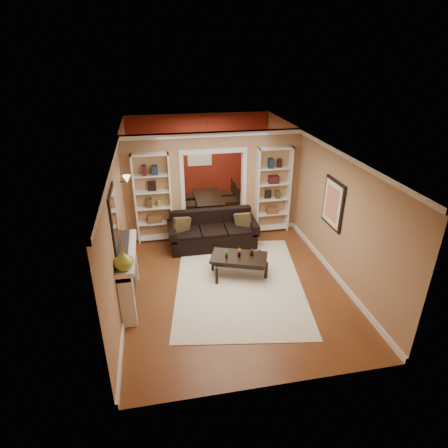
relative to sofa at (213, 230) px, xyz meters
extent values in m
plane|color=brown|center=(0.16, -0.45, -0.43)|extent=(8.00, 8.00, 0.00)
plane|color=white|center=(0.16, -0.45, 2.27)|extent=(8.00, 8.00, 0.00)
plane|color=tan|center=(0.16, 3.55, 0.92)|extent=(8.00, 0.00, 8.00)
plane|color=tan|center=(0.16, -4.45, 0.92)|extent=(8.00, 0.00, 8.00)
plane|color=tan|center=(-2.09, -0.45, 0.92)|extent=(0.00, 8.00, 8.00)
plane|color=tan|center=(2.41, -0.45, 0.92)|extent=(0.00, 8.00, 8.00)
cube|color=tan|center=(0.16, 0.75, 0.92)|extent=(4.50, 0.15, 2.70)
cube|color=maroon|center=(0.16, 3.52, 0.89)|extent=(4.44, 0.04, 2.64)
cube|color=#8CA5CC|center=(0.16, 3.48, 1.12)|extent=(0.78, 0.03, 0.98)
cube|color=white|center=(0.28, -1.73, -0.42)|extent=(3.17, 4.04, 0.01)
cube|color=black|center=(0.00, 0.00, 0.00)|extent=(2.19, 0.95, 0.86)
cube|color=brown|center=(-0.78, -0.02, 0.21)|extent=(0.45, 0.30, 0.44)
cube|color=brown|center=(0.78, -0.02, 0.20)|extent=(0.42, 0.30, 0.41)
cube|color=black|center=(0.35, -1.42, -0.20)|extent=(1.35, 1.02, 0.46)
imported|color=#336626|center=(0.07, -1.42, 0.13)|extent=(0.13, 0.13, 0.21)
imported|color=#336626|center=(0.35, -1.42, 0.12)|extent=(0.11, 0.12, 0.19)
imported|color=#336626|center=(0.63, -1.42, 0.11)|extent=(0.13, 0.13, 0.17)
cube|color=white|center=(-1.39, 0.58, 0.72)|extent=(0.90, 0.30, 2.30)
cube|color=white|center=(1.71, 0.58, 0.72)|extent=(0.90, 0.30, 2.30)
cube|color=white|center=(-1.93, -1.95, 0.15)|extent=(0.32, 1.70, 1.16)
imported|color=olive|center=(-1.93, -2.62, 0.91)|extent=(0.45, 0.45, 0.36)
cube|color=silver|center=(-2.07, -1.95, 1.37)|extent=(0.03, 0.95, 1.10)
cube|color=#FFE0A5|center=(-1.99, 0.10, 1.40)|extent=(0.18, 0.18, 0.22)
cube|color=black|center=(2.37, -1.45, 1.12)|extent=(0.04, 0.85, 1.05)
imported|color=black|center=(0.24, 2.11, -0.17)|extent=(1.46, 0.81, 0.51)
cube|color=black|center=(-0.31, 1.81, -0.01)|extent=(0.49, 0.49, 0.83)
cube|color=black|center=(0.79, 1.81, 0.03)|extent=(0.46, 0.46, 0.91)
cube|color=black|center=(-0.31, 2.41, 0.00)|extent=(0.52, 0.52, 0.86)
cube|color=black|center=(0.79, 2.41, 0.02)|extent=(0.57, 0.57, 0.90)
cube|color=#321E16|center=(0.16, 2.25, 1.59)|extent=(0.50, 0.50, 0.30)
camera|label=1|loc=(-1.29, -8.24, 4.15)|focal=30.00mm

